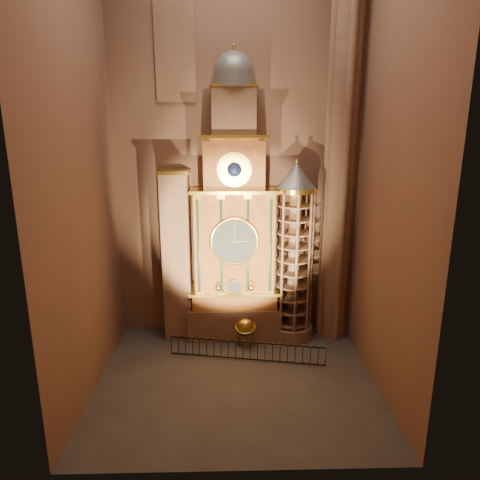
{
  "coord_description": "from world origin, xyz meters",
  "views": [
    {
      "loc": [
        -0.29,
        -19.34,
        12.43
      ],
      "look_at": [
        0.28,
        3.0,
        6.63
      ],
      "focal_mm": 32.0,
      "sensor_mm": 36.0,
      "label": 1
    }
  ],
  "objects_px": {
    "stair_turret": "(294,255)",
    "celestial_globe": "(245,330)",
    "astronomical_clock": "(234,231)",
    "portrait_tower": "(177,256)",
    "iron_railing": "(247,351)"
  },
  "relations": [
    {
      "from": "astronomical_clock",
      "to": "iron_railing",
      "type": "xyz_separation_m",
      "value": [
        0.62,
        -3.06,
        -6.09
      ]
    },
    {
      "from": "astronomical_clock",
      "to": "portrait_tower",
      "type": "bearing_deg",
      "value": 179.71
    },
    {
      "from": "celestial_globe",
      "to": "iron_railing",
      "type": "relative_size",
      "value": 0.2
    },
    {
      "from": "portrait_tower",
      "to": "celestial_globe",
      "type": "xyz_separation_m",
      "value": [
        4.02,
        -1.38,
        -4.12
      ]
    },
    {
      "from": "astronomical_clock",
      "to": "celestial_globe",
      "type": "distance_m",
      "value": 5.85
    },
    {
      "from": "astronomical_clock",
      "to": "celestial_globe",
      "type": "relative_size",
      "value": 9.75
    },
    {
      "from": "celestial_globe",
      "to": "stair_turret",
      "type": "bearing_deg",
      "value": 20.88
    },
    {
      "from": "stair_turret",
      "to": "celestial_globe",
      "type": "bearing_deg",
      "value": -159.12
    },
    {
      "from": "portrait_tower",
      "to": "celestial_globe",
      "type": "bearing_deg",
      "value": -18.97
    },
    {
      "from": "astronomical_clock",
      "to": "iron_railing",
      "type": "height_order",
      "value": "astronomical_clock"
    },
    {
      "from": "stair_turret",
      "to": "iron_railing",
      "type": "bearing_deg",
      "value": -135.84
    },
    {
      "from": "stair_turret",
      "to": "iron_railing",
      "type": "distance_m",
      "value": 6.17
    },
    {
      "from": "portrait_tower",
      "to": "stair_turret",
      "type": "xyz_separation_m",
      "value": [
        6.9,
        -0.28,
        0.12
      ]
    },
    {
      "from": "stair_turret",
      "to": "celestial_globe",
      "type": "height_order",
      "value": "stair_turret"
    },
    {
      "from": "iron_railing",
      "to": "celestial_globe",
      "type": "bearing_deg",
      "value": 90.06
    }
  ]
}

